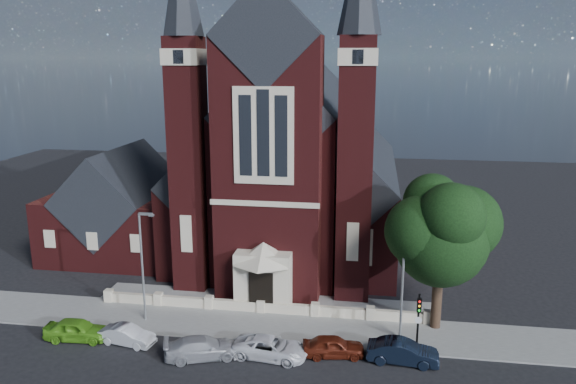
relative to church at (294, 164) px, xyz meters
The scene contains 16 objects.
ground 11.40m from the church, 90.00° to the right, with size 120.00×120.00×0.00m, color black.
pavement_strip 20.18m from the church, 90.00° to the right, with size 60.00×5.00×0.12m, color slate.
forecourt_paving 16.60m from the church, 90.00° to the right, with size 26.00×3.00×0.14m, color slate.
forecourt_wall 18.37m from the church, 90.00° to the right, with size 24.00×0.40×0.90m, color beige.
church is the anchor object (origin of this frame).
parish_hall 17.26m from the church, 162.84° to the right, with size 12.00×12.20×10.24m.
street_tree 21.38m from the church, 53.83° to the right, with size 6.40×6.60×10.70m.
street_lamp_left 20.84m from the church, 112.66° to the right, with size 1.16×0.22×8.09m.
street_lamp_right 21.76m from the church, 61.96° to the right, with size 1.16×0.22×8.09m.
traffic_signal 23.94m from the church, 61.80° to the right, with size 0.28×0.42×4.00m.
car_lime_van 26.14m from the church, 117.03° to the right, with size 1.73×4.29×1.46m, color #5AA521.
car_silver_a 24.86m from the church, 109.25° to the right, with size 1.32×3.77×1.24m, color silver.
car_silver_b 24.58m from the church, 95.87° to the right, with size 1.93×4.74×1.38m, color #A0A1A7.
car_white_suv 23.85m from the church, 85.33° to the right, with size 2.19×4.74×1.32m, color white.
car_dark_red 23.77m from the church, 75.24° to the right, with size 1.58×3.94×1.34m, color #5A1C0F.
car_navy 25.26m from the church, 65.40° to the right, with size 1.53×4.40×1.45m, color black.
Camera 1 is at (7.85, -31.13, 18.43)m, focal length 35.00 mm.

